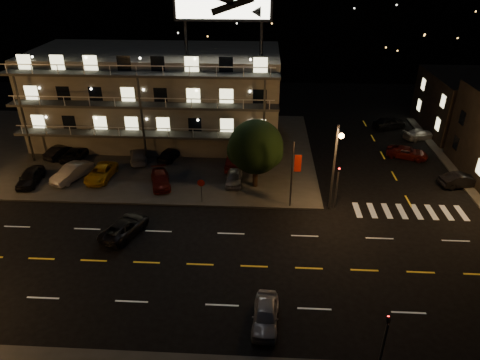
# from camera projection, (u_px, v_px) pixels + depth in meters

# --- Properties ---
(ground) EXTENTS (140.00, 140.00, 0.00)m
(ground) POSITION_uv_depth(u_px,v_px,m) (227.00, 265.00, 31.44)
(ground) COLOR black
(ground) RESTS_ON ground
(curb_nw) EXTENTS (44.00, 24.00, 0.15)m
(curb_nw) POSITION_uv_depth(u_px,v_px,m) (121.00, 149.00, 49.64)
(curb_nw) COLOR #353533
(curb_nw) RESTS_ON ground
(motel) EXTENTS (28.00, 13.80, 18.10)m
(motel) POSITION_uv_depth(u_px,v_px,m) (159.00, 95.00, 50.35)
(motel) COLOR gray
(motel) RESTS_ON ground
(streetlight_nc) EXTENTS (0.44, 1.92, 8.00)m
(streetlight_nc) POSITION_uv_depth(u_px,v_px,m) (335.00, 161.00, 35.64)
(streetlight_nc) COLOR #2D2D30
(streetlight_nc) RESTS_ON ground
(signal_nw) EXTENTS (0.20, 0.27, 4.60)m
(signal_nw) POSITION_uv_depth(u_px,v_px,m) (337.00, 183.00, 37.24)
(signal_nw) COLOR #2D2D30
(signal_nw) RESTS_ON ground
(signal_sw) EXTENTS (0.20, 0.27, 4.60)m
(signal_sw) POSITION_uv_depth(u_px,v_px,m) (385.00, 339.00, 22.32)
(signal_sw) COLOR #2D2D30
(signal_sw) RESTS_ON ground
(banner_north) EXTENTS (0.83, 0.16, 6.40)m
(banner_north) POSITION_uv_depth(u_px,v_px,m) (293.00, 173.00, 36.94)
(banner_north) COLOR #2D2D30
(banner_north) RESTS_ON ground
(stop_sign) EXTENTS (0.91, 0.11, 2.61)m
(stop_sign) POSITION_uv_depth(u_px,v_px,m) (201.00, 187.00, 38.29)
(stop_sign) COLOR #2D2D30
(stop_sign) RESTS_ON ground
(tree) EXTENTS (5.34, 5.14, 6.72)m
(tree) POSITION_uv_depth(u_px,v_px,m) (255.00, 148.00, 39.83)
(tree) COLOR black
(tree) RESTS_ON curb_nw
(lot_car_0) EXTENTS (1.99, 4.27, 1.41)m
(lot_car_0) POSITION_uv_depth(u_px,v_px,m) (30.00, 177.00, 41.85)
(lot_car_0) COLOR black
(lot_car_0) RESTS_ON curb_nw
(lot_car_1) EXTENTS (3.37, 4.81, 1.50)m
(lot_car_1) POSITION_uv_depth(u_px,v_px,m) (72.00, 172.00, 42.57)
(lot_car_1) COLOR #939398
(lot_car_1) RESTS_ON curb_nw
(lot_car_2) EXTENTS (2.41, 4.70, 1.27)m
(lot_car_2) POSITION_uv_depth(u_px,v_px,m) (101.00, 173.00, 42.75)
(lot_car_2) COLOR gold
(lot_car_2) RESTS_ON curb_nw
(lot_car_3) EXTENTS (2.89, 4.56, 1.23)m
(lot_car_3) POSITION_uv_depth(u_px,v_px,m) (160.00, 179.00, 41.57)
(lot_car_3) COLOR #52110B
(lot_car_3) RESTS_ON curb_nw
(lot_car_4) EXTENTS (1.54, 3.79, 1.29)m
(lot_car_4) POSITION_uv_depth(u_px,v_px,m) (234.00, 177.00, 41.93)
(lot_car_4) COLOR #939398
(lot_car_4) RESTS_ON curb_nw
(lot_car_5) EXTENTS (2.84, 4.22, 1.32)m
(lot_car_5) POSITION_uv_depth(u_px,v_px,m) (61.00, 151.00, 47.27)
(lot_car_5) COLOR black
(lot_car_5) RESTS_ON curb_nw
(lot_car_6) EXTENTS (2.24, 4.51, 1.23)m
(lot_car_6) POSITION_uv_depth(u_px,v_px,m) (76.00, 153.00, 46.92)
(lot_car_6) COLOR black
(lot_car_6) RESTS_ON curb_nw
(lot_car_7) EXTENTS (2.93, 4.72, 1.28)m
(lot_car_7) POSITION_uv_depth(u_px,v_px,m) (139.00, 155.00, 46.39)
(lot_car_7) COLOR #939398
(lot_car_7) RESTS_ON curb_nw
(lot_car_8) EXTENTS (2.61, 4.08, 1.29)m
(lot_car_8) POSITION_uv_depth(u_px,v_px,m) (170.00, 154.00, 46.73)
(lot_car_8) COLOR black
(lot_car_8) RESTS_ON curb_nw
(lot_car_9) EXTENTS (1.81, 4.29, 1.38)m
(lot_car_9) POSITION_uv_depth(u_px,v_px,m) (235.00, 162.00, 44.88)
(lot_car_9) COLOR #52110B
(lot_car_9) RESTS_ON curb_nw
(side_car_0) EXTENTS (4.37, 2.22, 1.37)m
(side_car_0) POSITION_uv_depth(u_px,v_px,m) (462.00, 180.00, 41.61)
(side_car_0) COLOR black
(side_car_0) RESTS_ON ground
(side_car_1) EXTENTS (4.87, 3.42, 1.23)m
(side_car_1) POSITION_uv_depth(u_px,v_px,m) (407.00, 153.00, 47.41)
(side_car_1) COLOR #52110B
(side_car_1) RESTS_ON ground
(side_car_2) EXTENTS (4.62, 3.33, 1.24)m
(side_car_2) POSITION_uv_depth(u_px,v_px,m) (420.00, 134.00, 52.10)
(side_car_2) COLOR #939398
(side_car_2) RESTS_ON ground
(side_car_3) EXTENTS (4.67, 3.27, 1.48)m
(side_car_3) POSITION_uv_depth(u_px,v_px,m) (389.00, 123.00, 55.25)
(side_car_3) COLOR black
(side_car_3) RESTS_ON ground
(road_car_east) EXTENTS (1.81, 4.00, 1.33)m
(road_car_east) POSITION_uv_depth(u_px,v_px,m) (265.00, 315.00, 26.31)
(road_car_east) COLOR #939398
(road_car_east) RESTS_ON ground
(road_car_west) EXTENTS (3.68, 5.15, 1.30)m
(road_car_west) POSITION_uv_depth(u_px,v_px,m) (125.00, 227.00, 34.63)
(road_car_west) COLOR black
(road_car_west) RESTS_ON ground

